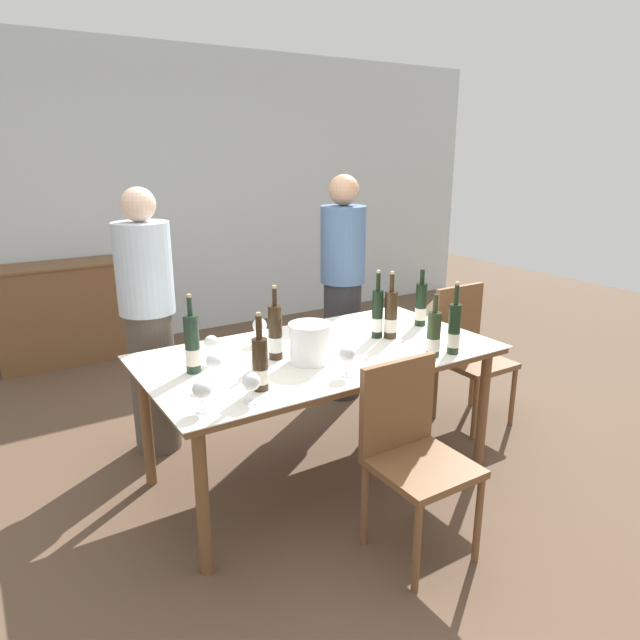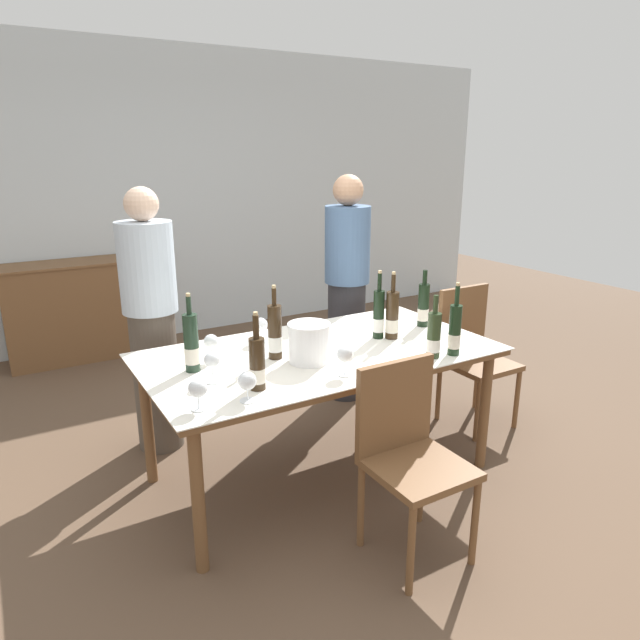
{
  "view_description": "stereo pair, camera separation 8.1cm",
  "coord_description": "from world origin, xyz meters",
  "px_view_note": "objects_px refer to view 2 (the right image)",
  "views": [
    {
      "loc": [
        -1.59,
        -2.52,
        1.84
      ],
      "look_at": [
        0.0,
        0.0,
        0.95
      ],
      "focal_mm": 32.0,
      "sensor_mm": 36.0,
      "label": 1
    },
    {
      "loc": [
        -1.52,
        -2.56,
        1.84
      ],
      "look_at": [
        0.0,
        0.0,
        0.95
      ],
      "focal_mm": 32.0,
      "sensor_mm": 36.0,
      "label": 2
    }
  ],
  "objects_px": {
    "wine_bottle_3": "(379,315)",
    "chair_right_end": "(471,348)",
    "wine_glass_4": "(261,326)",
    "wine_bottle_1": "(392,316)",
    "wine_glass_3": "(211,342)",
    "wine_bottle_7": "(257,364)",
    "person_guest_left": "(347,290)",
    "wine_bottle_2": "(191,345)",
    "wine_bottle_5": "(455,331)",
    "wine_bottle_6": "(434,336)",
    "chair_near_front": "(408,446)",
    "wine_glass_1": "(198,389)",
    "wine_glass_5": "(212,361)",
    "dining_table": "(320,362)",
    "sideboard_cabinet": "(75,311)",
    "wine_bottle_0": "(423,306)",
    "ice_bucket": "(309,342)",
    "wine_glass_2": "(247,382)",
    "wine_bottle_4": "(275,334)",
    "wine_glass_0": "(345,355)",
    "person_host": "(152,324)"
  },
  "relations": [
    {
      "from": "wine_bottle_3",
      "to": "wine_glass_2",
      "type": "xyz_separation_m",
      "value": [
        -1.03,
        -0.43,
        -0.05
      ]
    },
    {
      "from": "wine_bottle_3",
      "to": "chair_right_end",
      "type": "height_order",
      "value": "wine_bottle_3"
    },
    {
      "from": "wine_bottle_4",
      "to": "wine_glass_0",
      "type": "bearing_deg",
      "value": -64.99
    },
    {
      "from": "wine_bottle_5",
      "to": "wine_bottle_7",
      "type": "distance_m",
      "value": 1.12
    },
    {
      "from": "sideboard_cabinet",
      "to": "person_guest_left",
      "type": "relative_size",
      "value": 0.71
    },
    {
      "from": "dining_table",
      "to": "wine_glass_5",
      "type": "height_order",
      "value": "wine_glass_5"
    },
    {
      "from": "wine_glass_2",
      "to": "chair_near_front",
      "type": "distance_m",
      "value": 0.8
    },
    {
      "from": "wine_bottle_6",
      "to": "wine_glass_2",
      "type": "distance_m",
      "value": 1.08
    },
    {
      "from": "wine_bottle_1",
      "to": "wine_bottle_6",
      "type": "xyz_separation_m",
      "value": [
        -0.01,
        -0.37,
        -0.02
      ]
    },
    {
      "from": "wine_bottle_6",
      "to": "wine_bottle_5",
      "type": "bearing_deg",
      "value": -11.66
    },
    {
      "from": "wine_glass_1",
      "to": "wine_glass_4",
      "type": "height_order",
      "value": "wine_glass_4"
    },
    {
      "from": "wine_glass_1",
      "to": "sideboard_cabinet",
      "type": "bearing_deg",
      "value": 91.33
    },
    {
      "from": "wine_glass_3",
      "to": "wine_glass_4",
      "type": "xyz_separation_m",
      "value": [
        0.35,
        0.15,
        -0.0
      ]
    },
    {
      "from": "wine_bottle_0",
      "to": "wine_bottle_7",
      "type": "height_order",
      "value": "wine_bottle_7"
    },
    {
      "from": "ice_bucket",
      "to": "wine_glass_4",
      "type": "distance_m",
      "value": 0.43
    },
    {
      "from": "wine_bottle_1",
      "to": "wine_glass_2",
      "type": "height_order",
      "value": "wine_bottle_1"
    },
    {
      "from": "wine_bottle_3",
      "to": "chair_right_end",
      "type": "bearing_deg",
      "value": 4.37
    },
    {
      "from": "wine_bottle_1",
      "to": "wine_bottle_6",
      "type": "height_order",
      "value": "wine_bottle_1"
    },
    {
      "from": "wine_glass_3",
      "to": "chair_near_front",
      "type": "xyz_separation_m",
      "value": [
        0.59,
        -0.91,
        -0.34
      ]
    },
    {
      "from": "sideboard_cabinet",
      "to": "dining_table",
      "type": "bearing_deg",
      "value": -72.31
    },
    {
      "from": "ice_bucket",
      "to": "person_host",
      "type": "bearing_deg",
      "value": 121.69
    },
    {
      "from": "ice_bucket",
      "to": "chair_near_front",
      "type": "bearing_deg",
      "value": -76.13
    },
    {
      "from": "wine_bottle_1",
      "to": "wine_glass_0",
      "type": "height_order",
      "value": "wine_bottle_1"
    },
    {
      "from": "wine_bottle_6",
      "to": "chair_near_front",
      "type": "bearing_deg",
      "value": -141.32
    },
    {
      "from": "wine_bottle_2",
      "to": "wine_bottle_5",
      "type": "xyz_separation_m",
      "value": [
        1.3,
        -0.49,
        -0.01
      ]
    },
    {
      "from": "sideboard_cabinet",
      "to": "wine_glass_3",
      "type": "height_order",
      "value": "wine_glass_3"
    },
    {
      "from": "wine_bottle_7",
      "to": "chair_near_front",
      "type": "bearing_deg",
      "value": -39.87
    },
    {
      "from": "wine_glass_4",
      "to": "person_host",
      "type": "xyz_separation_m",
      "value": [
        -0.49,
        0.51,
        -0.05
      ]
    },
    {
      "from": "wine_bottle_1",
      "to": "wine_glass_3",
      "type": "xyz_separation_m",
      "value": [
        -1.05,
        0.18,
        -0.03
      ]
    },
    {
      "from": "wine_glass_3",
      "to": "chair_near_front",
      "type": "height_order",
      "value": "same"
    },
    {
      "from": "dining_table",
      "to": "person_host",
      "type": "xyz_separation_m",
      "value": [
        -0.71,
        0.82,
        0.12
      ]
    },
    {
      "from": "person_guest_left",
      "to": "sideboard_cabinet",
      "type": "bearing_deg",
      "value": 130.17
    },
    {
      "from": "ice_bucket",
      "to": "wine_glass_2",
      "type": "height_order",
      "value": "ice_bucket"
    },
    {
      "from": "wine_glass_1",
      "to": "wine_glass_5",
      "type": "relative_size",
      "value": 0.92
    },
    {
      "from": "wine_bottle_1",
      "to": "wine_bottle_3",
      "type": "height_order",
      "value": "wine_bottle_3"
    },
    {
      "from": "wine_bottle_5",
      "to": "wine_glass_0",
      "type": "bearing_deg",
      "value": 175.83
    },
    {
      "from": "wine_bottle_5",
      "to": "person_guest_left",
      "type": "xyz_separation_m",
      "value": [
        0.15,
        1.29,
        -0.06
      ]
    },
    {
      "from": "wine_bottle_7",
      "to": "person_guest_left",
      "type": "xyz_separation_m",
      "value": [
        1.26,
        1.17,
        -0.04
      ]
    },
    {
      "from": "dining_table",
      "to": "wine_bottle_4",
      "type": "relative_size",
      "value": 4.84
    },
    {
      "from": "wine_bottle_0",
      "to": "wine_glass_2",
      "type": "distance_m",
      "value": 1.49
    },
    {
      "from": "wine_bottle_5",
      "to": "wine_glass_2",
      "type": "relative_size",
      "value": 2.88
    },
    {
      "from": "wine_bottle_2",
      "to": "chair_near_front",
      "type": "xyz_separation_m",
      "value": [
        0.73,
        -0.83,
        -0.38
      ]
    },
    {
      "from": "wine_bottle_0",
      "to": "wine_glass_1",
      "type": "distance_m",
      "value": 1.69
    },
    {
      "from": "wine_glass_4",
      "to": "chair_right_end",
      "type": "relative_size",
      "value": 0.16
    },
    {
      "from": "wine_bottle_6",
      "to": "wine_glass_3",
      "type": "xyz_separation_m",
      "value": [
        -1.04,
        0.55,
        -0.02
      ]
    },
    {
      "from": "wine_bottle_1",
      "to": "wine_bottle_5",
      "type": "distance_m",
      "value": 0.41
    },
    {
      "from": "wine_glass_5",
      "to": "wine_bottle_3",
      "type": "bearing_deg",
      "value": 7.53
    },
    {
      "from": "wine_glass_4",
      "to": "wine_bottle_4",
      "type": "bearing_deg",
      "value": -99.24
    },
    {
      "from": "dining_table",
      "to": "wine_bottle_1",
      "type": "height_order",
      "value": "wine_bottle_1"
    },
    {
      "from": "ice_bucket",
      "to": "wine_glass_1",
      "type": "distance_m",
      "value": 0.74
    }
  ]
}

